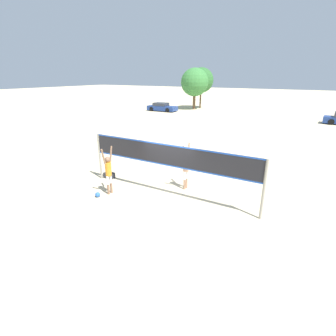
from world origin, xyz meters
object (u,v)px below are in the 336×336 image
volleyball (98,195)px  parked_car_far (162,107)px  gear_bag (109,175)px  tree_right_cluster (195,82)px  volleyball_net (168,159)px  player_spiker (108,170)px  tree_left_cluster (201,80)px  player_blocker (186,165)px

volleyball → parked_car_far: bearing=116.0°
volleyball → gear_bag: (-1.17, 2.07, 0.03)m
gear_bag → tree_right_cluster: size_ratio=0.09×
volleyball_net → parked_car_far: bearing=122.2°
player_spiker → tree_left_cluster: (-9.95, 33.02, 3.22)m
volleyball_net → player_blocker: size_ratio=3.74×
gear_bag → parked_car_far: parked_car_far is taller
player_blocker → gear_bag: player_blocker is taller
player_blocker → tree_left_cluster: bearing=-157.4°
tree_right_cluster → gear_bag: bearing=-73.5°
volleyball → gear_bag: 2.38m
player_blocker → gear_bag: (-4.23, -0.85, -1.06)m
player_blocker → player_spiker: bearing=-50.6°
parked_car_far → tree_right_cluster: size_ratio=0.72×
player_spiker → gear_bag: bearing=43.4°
volleyball → tree_left_cluster: (-9.72, 33.61, 4.31)m
volleyball_net → tree_right_cluster: (-12.60, 29.71, 2.37)m
player_spiker → player_blocker: 3.67m
tree_left_cluster → volleyball: bearing=-73.9°
gear_bag → volleyball_net: bearing=-3.5°
tree_left_cluster → tree_right_cluster: tree_left_cluster is taller
volleyball_net → player_spiker: (-2.47, -1.25, -0.60)m
tree_right_cluster → volleyball: bearing=-72.6°
gear_bag → tree_left_cluster: bearing=105.2°
player_blocker → gear_bag: bearing=-78.7°
tree_left_cluster → tree_right_cluster: size_ratio=1.01×
parked_car_far → tree_right_cluster: bearing=53.5°
tree_left_cluster → player_spiker: bearing=-73.2°
volleyball_net → tree_right_cluster: size_ratio=1.34×
tree_right_cluster → parked_car_far: bearing=-125.7°
player_spiker → volleyball: (-0.23, -0.59, -1.09)m
player_blocker → gear_bag: 4.45m
volleyball → volleyball_net: bearing=34.2°
volleyball_net → parked_car_far: volleyball_net is taller
parked_car_far → tree_left_cluster: size_ratio=0.71×
player_spiker → tree_left_cluster: tree_left_cluster is taller
volleyball → tree_left_cluster: tree_left_cluster is taller
player_blocker → tree_left_cluster: tree_left_cluster is taller
gear_bag → parked_car_far: size_ratio=0.12×
player_spiker → gear_bag: size_ratio=4.05×
parked_car_far → gear_bag: bearing=-65.0°
gear_bag → tree_left_cluster: tree_left_cluster is taller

